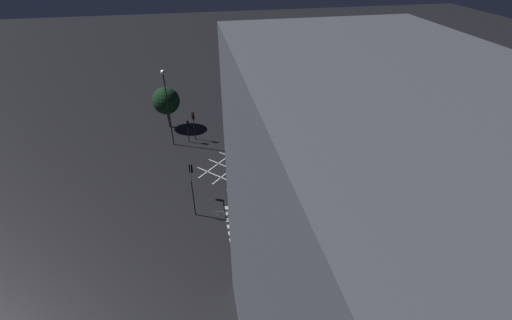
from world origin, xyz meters
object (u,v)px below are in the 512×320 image
Objects in this scene: traffic_light_median_north at (248,116)px; street_tree_far at (398,183)px; traffic_light_nw_cross at (193,120)px; street_lamp_east at (365,116)px; traffic_light_ne_cross at (300,113)px; traffic_light_sw_cross at (192,180)px; traffic_light_nw_main at (188,127)px; street_tree_near at (166,101)px; street_lamp_west at (166,91)px.

traffic_light_median_north is 0.67× the size of street_tree_far.
traffic_light_nw_cross is 0.43× the size of street_lamp_east.
street_lamp_east reaches higher than street_tree_far.
traffic_light_nw_cross is 26.33m from street_tree_far.
traffic_light_median_north is 0.98× the size of traffic_light_ne_cross.
traffic_light_median_north is 0.99× the size of traffic_light_nw_cross.
traffic_light_nw_cross is at bearing 133.84° from street_tree_far.
traffic_light_sw_cross is at bearing 163.80° from street_tree_far.
traffic_light_median_north reaches higher than traffic_light_nw_main.
traffic_light_sw_cross is 1.30× the size of traffic_light_nw_main.
traffic_light_nw_main is 0.54× the size of street_tree_near.
street_lamp_east is at bearing 44.77° from traffic_light_median_north.
street_lamp_east reaches higher than traffic_light_ne_cross.
street_tree_near is 0.99× the size of street_tree_far.
street_tree_near reaches higher than traffic_light_nw_main.
traffic_light_sw_cross is 0.70× the size of street_tree_near.
traffic_light_ne_cross is 0.68× the size of street_tree_far.
traffic_light_sw_cross is 1.03× the size of traffic_light_ne_cross.
street_lamp_east is 26.85m from street_tree_near.
traffic_light_sw_cross is 0.41× the size of street_lamp_west.
traffic_light_ne_cross reaches higher than traffic_light_nw_main.
traffic_light_median_north is 16.10m from street_lamp_east.
street_lamp_east is 23.47m from street_lamp_west.
traffic_light_sw_cross is 0.70× the size of street_tree_far.
traffic_light_nw_main is 22.24m from street_lamp_east.
traffic_light_ne_cross is at bearing 87.23° from traffic_light_median_north.
street_tree_far is (18.88, -5.48, 0.99)m from traffic_light_sw_cross.
street_tree_near is (-21.69, 15.53, -3.08)m from street_lamp_east.
street_lamp_east is at bearing -35.61° from street_tree_near.
street_lamp_west reaches higher than street_tree_near.
street_tree_near is at bearing -142.04° from traffic_light_nw_cross.
traffic_light_nw_cross is at bearing -2.82° from traffic_light_sw_cross.
street_lamp_west reaches higher than traffic_light_sw_cross.
traffic_light_nw_main is at bearing -86.72° from traffic_light_median_north.
street_tree_far is (18.99, -18.48, 1.81)m from traffic_light_nw_main.
traffic_light_ne_cross is 15.30m from traffic_light_nw_main.
street_lamp_west is 28.08m from street_tree_far.
traffic_light_sw_cross is at bearing -172.65° from street_lamp_east.
traffic_light_median_north is at bearing 120.04° from street_tree_far.
traffic_light_nw_cross is at bearing 148.72° from street_lamp_east.
traffic_light_sw_cross is at bearing -81.05° from street_tree_near.
street_lamp_east is (3.69, -10.67, 4.22)m from traffic_light_ne_cross.
street_tree_far is (0.02, -7.92, -3.02)m from street_lamp_east.
street_lamp_west is at bearing -88.75° from traffic_light_ne_cross.
traffic_light_nw_cross is 0.67× the size of street_tree_far.
traffic_light_nw_main is at bearing 150.89° from street_lamp_east.
street_lamp_east is (18.97, -10.56, 4.83)m from traffic_light_nw_main.
traffic_light_nw_cross is at bearing -90.26° from traffic_light_median_north.
traffic_light_nw_cross is 1.26× the size of traffic_light_nw_main.
traffic_light_nw_main is (-0.77, -0.49, -0.59)m from traffic_light_nw_cross.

